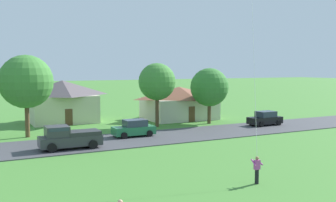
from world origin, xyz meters
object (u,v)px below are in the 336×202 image
object	(u,v)px
tree_right_of_center	(157,82)
tree_left_of_center	(26,82)
parked_car_black_mid_west	(265,119)
pickup_truck_charcoal_east_side	(69,137)
house_leftmost	(179,102)
house_left_center	(63,101)
parked_car_green_mid_east	(134,128)
tree_center	(209,87)

from	to	relation	value
tree_right_of_center	tree_left_of_center	bearing A→B (deg)	-178.77
parked_car_black_mid_west	pickup_truck_charcoal_east_side	bearing A→B (deg)	-173.24
house_leftmost	house_left_center	world-z (taller)	house_left_center
parked_car_black_mid_west	tree_right_of_center	bearing A→B (deg)	155.80
parked_car_green_mid_east	pickup_truck_charcoal_east_side	size ratio (longest dim) A/B	0.80
tree_left_of_center	parked_car_green_mid_east	xyz separation A→B (m)	(9.54, -4.81, -4.70)
tree_center	parked_car_black_mid_west	xyz separation A→B (m)	(4.93, -4.67, -3.66)
tree_right_of_center	house_left_center	bearing A→B (deg)	135.28
parked_car_black_mid_west	parked_car_green_mid_east	size ratio (longest dim) A/B	1.01
tree_right_of_center	parked_car_black_mid_west	world-z (taller)	tree_right_of_center
house_leftmost	pickup_truck_charcoal_east_side	xyz separation A→B (m)	(-18.00, -13.11, -1.21)
house_leftmost	pickup_truck_charcoal_east_side	size ratio (longest dim) A/B	1.83
parked_car_black_mid_west	parked_car_green_mid_east	distance (m)	16.87
house_left_center	tree_right_of_center	bearing A→B (deg)	-44.72
tree_right_of_center	house_leftmost	bearing A→B (deg)	40.90
tree_left_of_center	tree_center	distance (m)	21.51
parked_car_black_mid_west	house_left_center	bearing A→B (deg)	145.64
parked_car_green_mid_east	pickup_truck_charcoal_east_side	bearing A→B (deg)	-157.21
tree_center	parked_car_green_mid_east	size ratio (longest dim) A/B	1.64
house_left_center	pickup_truck_charcoal_east_side	xyz separation A→B (m)	(-3.26, -17.12, -1.72)
house_leftmost	tree_center	bearing A→B (deg)	-77.92
house_left_center	parked_car_green_mid_east	world-z (taller)	house_left_center
tree_left_of_center	parked_car_black_mid_west	size ratio (longest dim) A/B	1.94
parked_car_black_mid_west	parked_car_green_mid_east	world-z (taller)	same
tree_center	parked_car_black_mid_west	world-z (taller)	tree_center
tree_right_of_center	tree_center	bearing A→B (deg)	-5.35
house_left_center	tree_center	world-z (taller)	tree_center
tree_left_of_center	parked_car_black_mid_west	xyz separation A→B (m)	(26.41, -5.00, -4.70)
tree_left_of_center	tree_center	xyz separation A→B (m)	(21.48, -0.33, -1.04)
house_left_center	pickup_truck_charcoal_east_side	distance (m)	17.51
parked_car_green_mid_east	parked_car_black_mid_west	bearing A→B (deg)	-0.64
parked_car_black_mid_west	parked_car_green_mid_east	bearing A→B (deg)	179.36
pickup_truck_charcoal_east_side	parked_car_black_mid_west	bearing A→B (deg)	6.76
parked_car_black_mid_west	house_leftmost	bearing A→B (deg)	120.84
tree_left_of_center	parked_car_green_mid_east	world-z (taller)	tree_left_of_center
house_left_center	tree_right_of_center	world-z (taller)	tree_right_of_center
house_leftmost	tree_right_of_center	size ratio (longest dim) A/B	1.28
house_left_center	parked_car_black_mid_west	xyz separation A→B (m)	(20.86, -14.26, -1.91)
tree_center	tree_right_of_center	world-z (taller)	tree_right_of_center
house_leftmost	tree_left_of_center	size ratio (longest dim) A/B	1.17
tree_right_of_center	pickup_truck_charcoal_east_side	world-z (taller)	tree_right_of_center
house_leftmost	pickup_truck_charcoal_east_side	world-z (taller)	house_leftmost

